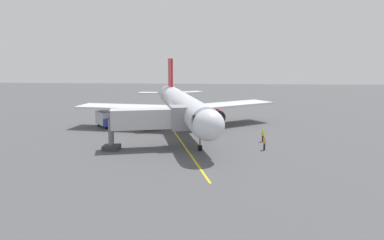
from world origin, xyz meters
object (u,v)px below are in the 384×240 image
airplane (183,105)px  box_truck_near_nose (105,119)px  ground_crew_loader (123,120)px  ground_crew_marshaller (264,143)px  ground_crew_wing_walker (263,135)px  jet_bridge (155,119)px

airplane → box_truck_near_nose: bearing=-6.4°
airplane → ground_crew_loader: bearing=-16.3°
ground_crew_marshaller → box_truck_near_nose: box_truck_near_nose is taller
ground_crew_loader → ground_crew_wing_walker: bearing=154.7°
ground_crew_marshaller → ground_crew_wing_walker: size_ratio=1.00×
airplane → ground_crew_wing_walker: size_ratio=23.23×
airplane → jet_bridge: bearing=79.7°
ground_crew_wing_walker → ground_crew_loader: 25.21m
ground_crew_wing_walker → box_truck_near_nose: (25.38, -9.14, 0.50)m
ground_crew_marshaller → ground_crew_loader: (22.46, -15.57, 0.00)m
jet_bridge → ground_crew_loader: jet_bridge is taller
ground_crew_loader → ground_crew_marshaller: bearing=145.3°
airplane → ground_crew_marshaller: airplane is taller
ground_crew_wing_walker → ground_crew_loader: (22.79, -10.78, 0.00)m
airplane → jet_bridge: size_ratio=3.47×
box_truck_near_nose → ground_crew_marshaller: bearing=150.9°
airplane → ground_crew_marshaller: bearing=133.3°
ground_crew_marshaller → box_truck_near_nose: 28.67m
ground_crew_wing_walker → box_truck_near_nose: size_ratio=0.36×
ground_crew_marshaller → ground_crew_loader: same height
ground_crew_marshaller → ground_crew_loader: bearing=-34.7°
ground_crew_marshaller → airplane: bearing=-46.7°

